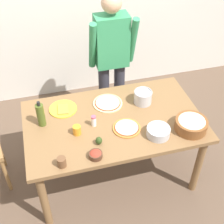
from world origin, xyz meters
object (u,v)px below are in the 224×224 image
(steel_pot, at_px, (143,97))
(plate_with_slice, at_px, (63,109))
(pizza_cooked_on_tray, at_px, (127,128))
(pizza_raw_on_board, at_px, (108,103))
(salt_shaker, at_px, (94,121))
(popcorn_bowl, at_px, (191,124))
(olive_oil_bottle, at_px, (41,115))
(small_sauce_bowl, at_px, (96,155))
(person_cook, at_px, (112,57))
(avocado, at_px, (99,141))
(mixing_bowl_steel, at_px, (158,132))
(cup_small_brown, at_px, (62,162))
(cup_orange, at_px, (77,130))
(dining_table, at_px, (113,127))

(steel_pot, bearing_deg, plate_with_slice, 173.09)
(pizza_cooked_on_tray, relative_size, steel_pot, 1.42)
(pizza_raw_on_board, xyz_separation_m, salt_shaker, (-0.19, -0.26, 0.04))
(popcorn_bowl, bearing_deg, steel_pot, 121.61)
(olive_oil_bottle, bearing_deg, popcorn_bowl, -17.67)
(small_sauce_bowl, distance_m, olive_oil_bottle, 0.62)
(pizza_raw_on_board, distance_m, olive_oil_bottle, 0.65)
(person_cook, xyz_separation_m, salt_shaker, (-0.37, -0.78, -0.13))
(popcorn_bowl, height_order, avocado, popcorn_bowl)
(person_cook, relative_size, salt_shaker, 15.28)
(olive_oil_bottle, xyz_separation_m, avocado, (0.43, -0.36, -0.08))
(avocado, bearing_deg, small_sauce_bowl, -113.26)
(person_cook, distance_m, avocado, 1.09)
(olive_oil_bottle, bearing_deg, mixing_bowl_steel, -22.59)
(plate_with_slice, bearing_deg, avocado, -66.14)
(person_cook, height_order, olive_oil_bottle, person_cook)
(salt_shaker, bearing_deg, cup_small_brown, -131.58)
(pizza_raw_on_board, relative_size, cup_orange, 3.31)
(cup_orange, relative_size, cup_small_brown, 1.00)
(olive_oil_bottle, height_order, cup_orange, olive_oil_bottle)
(cup_small_brown, relative_size, avocado, 1.21)
(pizza_cooked_on_tray, bearing_deg, dining_table, 119.83)
(small_sauce_bowl, height_order, salt_shaker, salt_shaker)
(cup_orange, bearing_deg, person_cook, 57.72)
(dining_table, xyz_separation_m, small_sauce_bowl, (-0.25, -0.39, 0.12))
(cup_small_brown, height_order, salt_shaker, salt_shaker)
(dining_table, relative_size, mixing_bowl_steel, 8.00)
(pizza_raw_on_board, relative_size, plate_with_slice, 1.08)
(person_cook, xyz_separation_m, plate_with_slice, (-0.61, -0.50, -0.17))
(mixing_bowl_steel, bearing_deg, small_sauce_bowl, -170.04)
(cup_orange, distance_m, salt_shaker, 0.17)
(olive_oil_bottle, height_order, cup_small_brown, olive_oil_bottle)
(person_cook, xyz_separation_m, olive_oil_bottle, (-0.81, -0.65, -0.07))
(pizza_raw_on_board, distance_m, mixing_bowl_steel, 0.60)
(person_cook, distance_m, steel_pot, 0.62)
(plate_with_slice, relative_size, olive_oil_bottle, 1.02)
(popcorn_bowl, bearing_deg, small_sauce_bowl, -173.69)
(plate_with_slice, relative_size, mixing_bowl_steel, 1.30)
(pizza_cooked_on_tray, relative_size, cup_small_brown, 2.89)
(avocado, bearing_deg, olive_oil_bottle, 140.38)
(pizza_raw_on_board, distance_m, small_sauce_bowl, 0.67)
(small_sauce_bowl, bearing_deg, pizza_raw_on_board, 67.32)
(steel_pot, distance_m, salt_shaker, 0.56)
(dining_table, bearing_deg, olive_oil_bottle, 170.42)
(dining_table, bearing_deg, small_sauce_bowl, -123.12)
(person_cook, height_order, pizza_cooked_on_tray, person_cook)
(pizza_raw_on_board, xyz_separation_m, olive_oil_bottle, (-0.63, -0.12, 0.10))
(cup_orange, height_order, avocado, cup_orange)
(plate_with_slice, relative_size, salt_shaker, 2.45)
(popcorn_bowl, bearing_deg, salt_shaker, 161.73)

